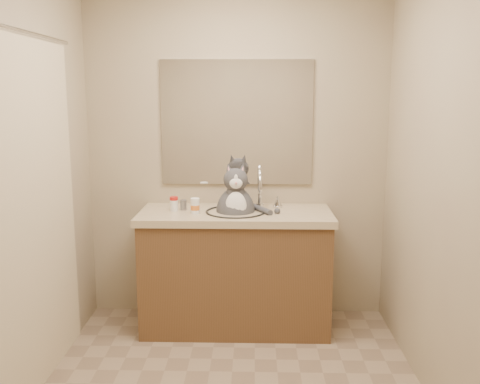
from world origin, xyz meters
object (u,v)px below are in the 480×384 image
Objects in this scene: pill_bottle_redcap at (174,204)px; pill_bottle_orange at (195,206)px; cat at (236,209)px; grey_canister at (183,205)px.

pill_bottle_orange is (0.16, -0.08, 0.00)m from pill_bottle_redcap.
cat is 7.59× the size of grey_canister.
pill_bottle_orange is at bearing -49.81° from grey_canister.
grey_canister is at bearing 171.38° from cat.
pill_bottle_orange is (-0.28, -0.08, 0.03)m from cat.
pill_bottle_redcap is (-0.43, 0.00, 0.03)m from cat.
cat reaches higher than pill_bottle_orange.
cat is at bearing -0.48° from pill_bottle_redcap.
grey_canister is at bearing 25.83° from pill_bottle_redcap.
cat reaches higher than grey_canister.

